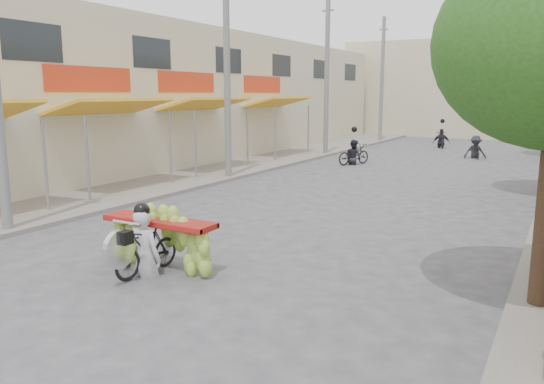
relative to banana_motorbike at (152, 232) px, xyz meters
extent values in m
plane|color=#56555A|center=(0.70, -2.59, -0.74)|extent=(120.00, 120.00, 0.00)
cube|color=gray|center=(-6.30, 12.41, -0.68)|extent=(4.00, 60.00, 0.12)
cube|color=beige|center=(-11.30, 11.41, 2.26)|extent=(8.00, 40.00, 6.00)
cylinder|color=slate|center=(-5.60, 2.21, 0.54)|extent=(0.08, 0.08, 2.55)
cube|color=gold|center=(-6.42, 5.41, 2.01)|extent=(1.77, 4.00, 0.53)
cylinder|color=slate|center=(-5.60, 3.61, 0.54)|extent=(0.08, 0.08, 2.55)
cylinder|color=slate|center=(-5.60, 7.21, 0.54)|extent=(0.08, 0.08, 2.55)
cube|color=red|center=(-7.30, 5.41, 2.86)|extent=(0.10, 3.50, 0.80)
cube|color=gold|center=(-6.42, 10.41, 2.01)|extent=(1.77, 4.00, 0.53)
cylinder|color=slate|center=(-5.60, 8.61, 0.54)|extent=(0.08, 0.08, 2.55)
cylinder|color=slate|center=(-5.60, 12.21, 0.54)|extent=(0.08, 0.08, 2.55)
cube|color=red|center=(-7.30, 10.41, 2.86)|extent=(0.10, 3.50, 0.80)
cube|color=gold|center=(-6.42, 16.41, 2.01)|extent=(1.77, 4.00, 0.53)
cylinder|color=slate|center=(-5.60, 14.61, 0.54)|extent=(0.08, 0.08, 2.55)
cylinder|color=slate|center=(-5.60, 18.21, 0.54)|extent=(0.08, 0.08, 2.55)
cube|color=red|center=(-7.30, 16.41, 2.86)|extent=(0.10, 3.50, 0.80)
cube|color=#1E2328|center=(-7.32, 3.41, 3.86)|extent=(0.08, 2.00, 1.10)
cube|color=#1E2328|center=(-7.32, 8.41, 3.86)|extent=(0.08, 2.00, 1.10)
cube|color=#1E2328|center=(-7.32, 13.41, 3.86)|extent=(0.08, 2.00, 1.10)
cube|color=#1E2328|center=(-7.32, 18.41, 3.86)|extent=(0.08, 2.00, 1.10)
cube|color=#1E2328|center=(-7.32, 23.41, 3.86)|extent=(0.08, 2.00, 1.10)
cube|color=#1E2328|center=(-7.32, 28.41, 3.86)|extent=(0.08, 2.00, 1.10)
cube|color=beige|center=(0.70, 35.41, 2.76)|extent=(20.00, 6.00, 7.00)
cylinder|color=slate|center=(-4.70, 9.41, 3.26)|extent=(0.24, 0.24, 8.00)
cylinder|color=slate|center=(-4.70, 18.41, 3.26)|extent=(0.24, 0.24, 8.00)
cube|color=slate|center=(-4.70, 18.41, 6.46)|extent=(0.60, 0.08, 0.08)
cylinder|color=slate|center=(-4.70, 27.41, 3.26)|extent=(0.24, 0.24, 8.00)
cube|color=slate|center=(-4.70, 27.41, 6.46)|extent=(0.60, 0.08, 0.08)
imported|color=black|center=(0.00, -0.14, -0.30)|extent=(0.52, 1.51, 0.88)
cylinder|color=silver|center=(0.00, -0.79, -0.12)|extent=(0.10, 0.66, 0.66)
cube|color=black|center=(0.00, -0.69, 0.06)|extent=(0.28, 0.22, 0.22)
cylinder|color=silver|center=(0.00, -0.59, 0.28)|extent=(0.60, 0.05, 0.05)
cube|color=maroon|center=(0.00, 0.21, 0.14)|extent=(2.23, 0.55, 0.10)
imported|color=silver|center=(0.00, -0.19, 0.45)|extent=(0.64, 0.47, 1.78)
sphere|color=black|center=(0.00, -0.22, 1.31)|extent=(0.28, 0.28, 0.28)
imported|color=black|center=(-2.09, 15.59, -0.27)|extent=(1.28, 1.77, 0.93)
imported|color=#25262C|center=(-2.09, 15.59, 0.39)|extent=(0.92, 0.78, 1.65)
sphere|color=black|center=(-2.09, 15.59, 0.84)|extent=(0.26, 0.26, 0.26)
imported|color=black|center=(2.32, 20.71, -0.27)|extent=(1.01, 1.63, 0.93)
imported|color=#25262C|center=(2.32, 20.71, 0.39)|extent=(1.19, 0.91, 1.65)
sphere|color=black|center=(2.32, 20.71, 0.84)|extent=(0.26, 0.26, 0.26)
imported|color=black|center=(-0.24, 25.17, -0.29)|extent=(1.05, 1.70, 0.90)
imported|color=#25262C|center=(-0.24, 25.17, 0.39)|extent=(1.09, 0.81, 1.65)
sphere|color=black|center=(-0.24, 25.17, 0.84)|extent=(0.26, 0.26, 0.26)
camera|label=1|loc=(6.30, -6.87, 2.40)|focal=35.00mm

